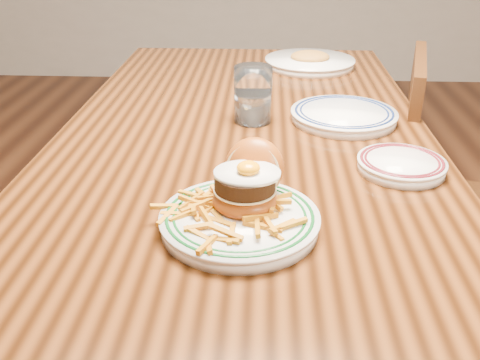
{
  "coord_description": "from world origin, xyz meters",
  "views": [
    {
      "loc": [
        0.05,
        -1.14,
        1.2
      ],
      "look_at": [
        0.01,
        -0.4,
        0.83
      ],
      "focal_mm": 40.0,
      "sensor_mm": 36.0,
      "label": 1
    }
  ],
  "objects_px": {
    "chair_right": "(441,197)",
    "side_plate": "(401,164)",
    "table": "(245,165)",
    "main_plate": "(242,205)"
  },
  "relations": [
    {
      "from": "chair_right",
      "to": "side_plate",
      "type": "relative_size",
      "value": 4.98
    },
    {
      "from": "table",
      "to": "chair_right",
      "type": "height_order",
      "value": "chair_right"
    },
    {
      "from": "table",
      "to": "side_plate",
      "type": "distance_m",
      "value": 0.38
    },
    {
      "from": "side_plate",
      "to": "chair_right",
      "type": "bearing_deg",
      "value": 69.22
    },
    {
      "from": "chair_right",
      "to": "main_plate",
      "type": "relative_size",
      "value": 3.19
    },
    {
      "from": "main_plate",
      "to": "side_plate",
      "type": "distance_m",
      "value": 0.36
    },
    {
      "from": "main_plate",
      "to": "chair_right",
      "type": "bearing_deg",
      "value": 62.74
    },
    {
      "from": "table",
      "to": "main_plate",
      "type": "distance_m",
      "value": 0.42
    },
    {
      "from": "chair_right",
      "to": "main_plate",
      "type": "bearing_deg",
      "value": 63.96
    },
    {
      "from": "chair_right",
      "to": "table",
      "type": "bearing_deg",
      "value": 37.6
    }
  ]
}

